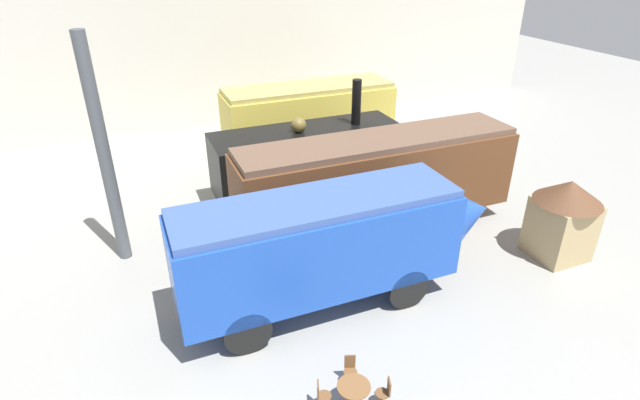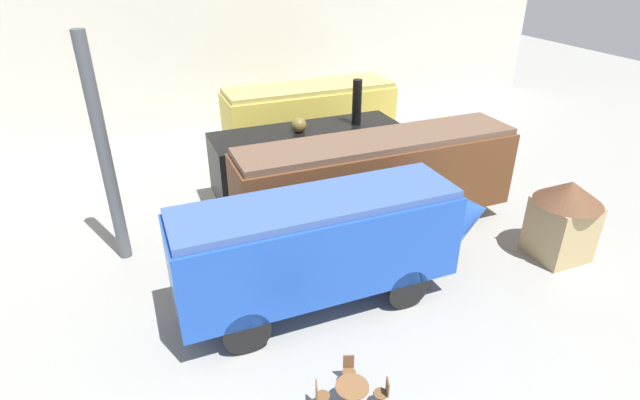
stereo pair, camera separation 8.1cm
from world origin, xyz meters
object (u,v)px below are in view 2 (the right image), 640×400
Objects in this scene: passenger_coach_vintage at (309,116)px; streamlined_locomotive at (341,239)px; steam_locomotive at (309,158)px; passenger_coach_wooden at (377,177)px; cafe_chair_0 at (384,391)px; visitor_person at (336,244)px; ticket_kiosk at (564,216)px; cafe_table_near at (352,391)px.

passenger_coach_vintage reaches higher than streamlined_locomotive.
passenger_coach_wooden is (1.45, -3.54, 0.37)m from steam_locomotive.
cafe_chair_0 is at bearing -99.45° from streamlined_locomotive.
steam_locomotive reaches higher than passenger_coach_vintage.
passenger_coach_vintage reaches higher than cafe_chair_0.
steam_locomotive is at bearing 76.78° from streamlined_locomotive.
visitor_person reaches higher than cafe_chair_0.
ticket_kiosk is at bearing -38.36° from passenger_coach_wooden.
steam_locomotive reaches higher than passenger_coach_wooden.
passenger_coach_wooden is 1.05× the size of streamlined_locomotive.
cafe_table_near is at bearing -110.17° from visitor_person.
cafe_chair_0 is 9.82m from ticket_kiosk.
passenger_coach_wooden reaches higher than cafe_table_near.
passenger_coach_vintage is 5.17× the size of visitor_person.
passenger_coach_wooden is at bearing 35.61° from visitor_person.
passenger_coach_vintage is 9.94× the size of cafe_chair_0.
cafe_chair_0 is (-0.70, -4.21, -1.80)m from streamlined_locomotive.
visitor_person is (-2.46, -1.76, -1.37)m from passenger_coach_wooden.
passenger_coach_wooden is 8.79m from cafe_chair_0.
steam_locomotive is 11.59m from cafe_chair_0.
streamlined_locomotive is at bearing 175.49° from ticket_kiosk.
passenger_coach_vintage is at bearing 112.21° from ticket_kiosk.
streamlined_locomotive is 4.63m from cafe_chair_0.
cafe_chair_0 is (0.74, -0.26, -0.06)m from cafe_table_near.
streamlined_locomotive is 8.43m from ticket_kiosk.
passenger_coach_vintage reaches higher than ticket_kiosk.
cafe_chair_0 is at bearing -104.66° from passenger_coach_vintage.
cafe_chair_0 is (-2.36, -11.26, -1.40)m from steam_locomotive.
cafe_table_near is 6.09m from visitor_person.
passenger_coach_wooden is 3.32m from visitor_person.
passenger_coach_wooden is at bearing -67.69° from steam_locomotive.
ticket_kiosk is (9.83, 3.29, 1.10)m from cafe_table_near.
passenger_coach_vintage is 10.40× the size of cafe_table_near.
cafe_chair_0 is (-4.11, -15.72, -1.74)m from passenger_coach_vintage.
passenger_coach_wooden is 3.66× the size of ticket_kiosk.
cafe_chair_0 is at bearing -102.77° from visitor_person.
passenger_coach_wooden reaches higher than streamlined_locomotive.
passenger_coach_vintage is 12.01m from streamlined_locomotive.
cafe_table_near is (-1.44, -3.95, -1.74)m from streamlined_locomotive.
steam_locomotive is at bearing -82.49° from cafe_chair_0.
visitor_person is (0.65, 1.75, -1.40)m from streamlined_locomotive.
steam_locomotive reaches higher than cafe_chair_0.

